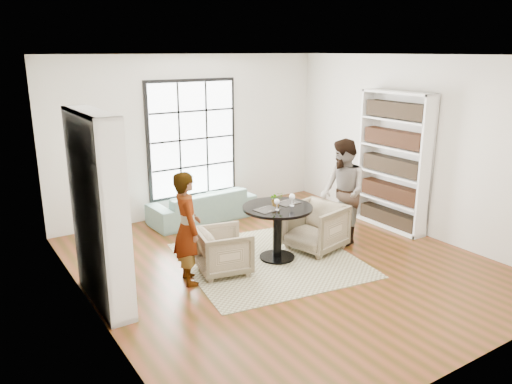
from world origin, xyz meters
TOP-DOWN VIEW (x-y plane):
  - ground at (0.00, 0.00)m, footprint 6.00×6.00m
  - room_shell at (0.00, 0.54)m, footprint 6.00×6.01m
  - rug at (-0.11, 0.22)m, footprint 2.82×2.82m
  - pedestal_table at (0.03, 0.22)m, footprint 1.05×1.05m
  - sofa at (-0.09, 2.45)m, footprint 2.00×0.86m
  - armchair_left at (-0.88, 0.24)m, footprint 0.84×0.83m
  - armchair_right at (0.76, 0.20)m, footprint 0.97×0.96m
  - person_left at (-1.43, 0.24)m, footprint 0.47×0.62m
  - person_right at (1.31, 0.20)m, footprint 0.86×0.99m
  - placemat_left at (-0.19, 0.18)m, footprint 0.38×0.31m
  - placemat_right at (0.26, 0.28)m, footprint 0.38×0.31m
  - cutlery_left at (-0.19, 0.18)m, footprint 0.18×0.24m
  - cutlery_right at (0.26, 0.28)m, footprint 0.18×0.24m
  - wine_glass_left at (-0.08, 0.08)m, footprint 0.08×0.08m
  - wine_glass_right at (0.22, 0.13)m, footprint 0.09×0.09m
  - flower_centerpiece at (0.02, 0.25)m, footprint 0.23×0.21m

SIDE VIEW (x-z plane):
  - ground at x=0.00m, z-range 0.00..0.00m
  - rug at x=-0.11m, z-range 0.00..0.01m
  - sofa at x=-0.09m, z-range 0.00..0.57m
  - armchair_left at x=-0.88m, z-range 0.00..0.65m
  - armchair_right at x=0.76m, z-range 0.00..0.74m
  - pedestal_table at x=0.03m, z-range 0.18..1.02m
  - person_left at x=-1.43m, z-range 0.00..1.55m
  - placemat_left at x=-0.19m, z-range 0.83..0.84m
  - placemat_right at x=0.26m, z-range 0.83..0.84m
  - cutlery_left at x=-0.19m, z-range 0.84..0.85m
  - cutlery_right at x=0.26m, z-range 0.84..0.85m
  - person_right at x=1.31m, z-range 0.00..1.72m
  - flower_centerpiece at x=0.02m, z-range 0.83..1.05m
  - wine_glass_left at x=-0.08m, z-range 0.87..1.04m
  - wine_glass_right at x=0.22m, z-range 0.87..1.07m
  - room_shell at x=0.00m, z-range -1.74..4.26m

